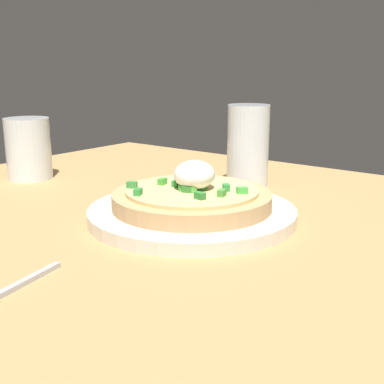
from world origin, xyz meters
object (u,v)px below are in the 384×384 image
pizza (192,196)px  cup_near (248,148)px  plate (192,213)px  cup_far (29,151)px  fork (8,291)px

pizza → cup_near: (19.89, 4.08, 3.06)cm
plate → cup_far: (1.41, 36.26, 3.97)cm
plate → cup_far: 36.50cm
plate → fork: size_ratio=2.44×
plate → fork: plate is taller
cup_near → fork: size_ratio=1.20×
fork → cup_far: bearing=-139.1°
plate → cup_near: size_ratio=2.02×
fork → plate: bearing=168.8°
plate → pizza: pizza is taller
cup_near → fork: (-46.27, -4.38, -5.85)cm
plate → cup_far: size_ratio=2.53×
plate → cup_near: (19.90, 4.06, 5.31)cm
plate → cup_far: bearing=87.8°
pizza → cup_far: 36.35cm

